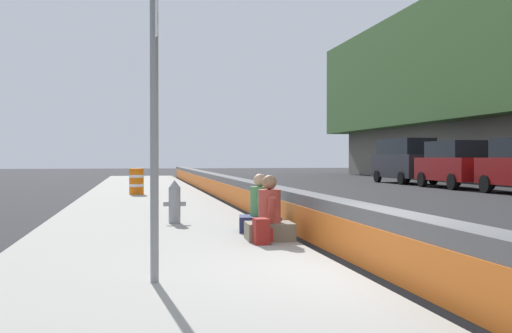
{
  "coord_description": "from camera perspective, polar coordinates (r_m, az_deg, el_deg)",
  "views": [
    {
      "loc": [
        -6.91,
        2.96,
        1.48
      ],
      "look_at": [
        6.79,
        0.35,
        1.28
      ],
      "focal_mm": 43.92,
      "sensor_mm": 36.0,
      "label": 1
    }
  ],
  "objects": [
    {
      "name": "parked_car_midline",
      "position": [
        31.56,
        17.65,
        0.24
      ],
      "size": [
        4.8,
        2.07,
        2.28
      ],
      "color": "maroon",
      "rests_on": "ground_plane"
    },
    {
      "name": "ground_plane",
      "position": [
        7.66,
        12.38,
        -10.34
      ],
      "size": [
        160.0,
        160.0,
        0.0
      ],
      "primitive_type": "plane",
      "color": "#232326",
      "rests_on": "ground"
    },
    {
      "name": "backpack",
      "position": [
        9.74,
        0.53,
        -5.94
      ],
      "size": [
        0.32,
        0.28,
        0.4
      ],
      "color": "maroon",
      "rests_on": "sidewalk_strip"
    },
    {
      "name": "construction_barrel",
      "position": [
        23.2,
        -10.83,
        -1.33
      ],
      "size": [
        0.54,
        0.54,
        0.95
      ],
      "color": "orange",
      "rests_on": "sidewalk_strip"
    },
    {
      "name": "route_sign_post",
      "position": [
        6.82,
        -9.22,
        6.96
      ],
      "size": [
        0.44,
        0.09,
        3.6
      ],
      "color": "gray",
      "rests_on": "sidewalk_strip"
    },
    {
      "name": "seated_person_middle",
      "position": [
        11.37,
        0.37,
        -4.29
      ],
      "size": [
        0.75,
        0.84,
        1.05
      ],
      "color": "#23284C",
      "rests_on": "sidewalk_strip"
    },
    {
      "name": "jersey_barrier",
      "position": [
        7.59,
        12.37,
        -7.2
      ],
      "size": [
        76.0,
        0.45,
        0.85
      ],
      "color": "#545456",
      "rests_on": "ground_plane"
    },
    {
      "name": "seated_person_foreground",
      "position": [
        10.22,
        1.24,
        -4.85
      ],
      "size": [
        0.68,
        0.78,
        1.06
      ],
      "color": "#706651",
      "rests_on": "sidewalk_strip"
    },
    {
      "name": "sidewalk_strip",
      "position": [
        7.06,
        -8.18,
        -10.72
      ],
      "size": [
        80.0,
        4.4,
        0.14
      ],
      "primitive_type": "cube",
      "color": "gray",
      "rests_on": "ground_plane"
    },
    {
      "name": "parked_car_far",
      "position": [
        36.85,
        13.39,
        0.59
      ],
      "size": [
        5.15,
        2.21,
        2.56
      ],
      "color": "#28282D",
      "rests_on": "ground_plane"
    },
    {
      "name": "fire_hydrant",
      "position": [
        12.9,
        -7.43,
        -3.16
      ],
      "size": [
        0.26,
        0.46,
        0.88
      ],
      "color": "gray",
      "rests_on": "sidewalk_strip"
    }
  ]
}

